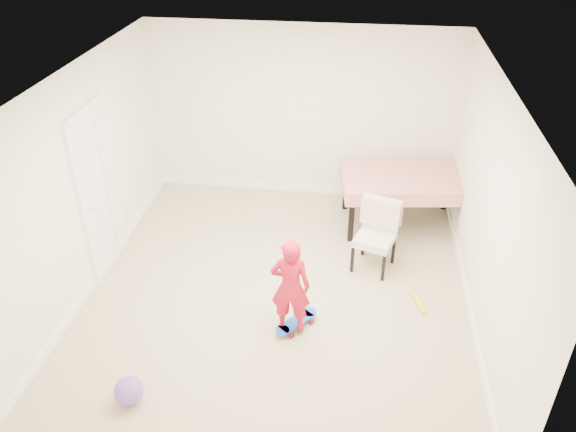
# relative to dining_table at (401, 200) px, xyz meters

# --- Properties ---
(ground) EXTENTS (5.00, 5.00, 0.00)m
(ground) POSITION_rel_dining_table_xyz_m (-1.50, -1.73, -0.39)
(ground) COLOR tan
(ground) RESTS_ON ground
(ceiling) EXTENTS (4.50, 5.00, 0.04)m
(ceiling) POSITION_rel_dining_table_xyz_m (-1.50, -1.73, 2.19)
(ceiling) COLOR white
(ceiling) RESTS_ON wall_back
(wall_back) EXTENTS (4.50, 0.04, 2.60)m
(wall_back) POSITION_rel_dining_table_xyz_m (-1.50, 0.75, 0.91)
(wall_back) COLOR white
(wall_back) RESTS_ON ground
(wall_front) EXTENTS (4.50, 0.04, 2.60)m
(wall_front) POSITION_rel_dining_table_xyz_m (-1.50, -4.21, 0.91)
(wall_front) COLOR white
(wall_front) RESTS_ON ground
(wall_left) EXTENTS (0.04, 5.00, 2.60)m
(wall_left) POSITION_rel_dining_table_xyz_m (-3.73, -1.73, 0.91)
(wall_left) COLOR white
(wall_left) RESTS_ON ground
(wall_right) EXTENTS (0.04, 5.00, 2.60)m
(wall_right) POSITION_rel_dining_table_xyz_m (0.73, -1.73, 0.91)
(wall_right) COLOR white
(wall_right) RESTS_ON ground
(door) EXTENTS (0.11, 0.94, 2.11)m
(door) POSITION_rel_dining_table_xyz_m (-3.72, -1.43, 0.63)
(door) COLOR white
(door) RESTS_ON ground
(baseboard_back) EXTENTS (4.50, 0.02, 0.12)m
(baseboard_back) POSITION_rel_dining_table_xyz_m (-1.50, 0.76, -0.33)
(baseboard_back) COLOR white
(baseboard_back) RESTS_ON ground
(baseboard_left) EXTENTS (0.02, 5.00, 0.12)m
(baseboard_left) POSITION_rel_dining_table_xyz_m (-3.74, -1.73, -0.33)
(baseboard_left) COLOR white
(baseboard_left) RESTS_ON ground
(baseboard_right) EXTENTS (0.02, 5.00, 0.12)m
(baseboard_right) POSITION_rel_dining_table_xyz_m (0.74, -1.73, -0.33)
(baseboard_right) COLOR white
(baseboard_right) RESTS_ON ground
(dining_table) EXTENTS (1.79, 1.26, 0.79)m
(dining_table) POSITION_rel_dining_table_xyz_m (0.00, 0.00, 0.00)
(dining_table) COLOR #AA2109
(dining_table) RESTS_ON ground
(dining_chair) EXTENTS (0.66, 0.71, 0.92)m
(dining_chair) POSITION_rel_dining_table_xyz_m (-0.37, -1.10, 0.07)
(dining_chair) COLOR white
(dining_chair) RESTS_ON ground
(skateboard) EXTENTS (0.53, 0.59, 0.09)m
(skateboard) POSITION_rel_dining_table_xyz_m (-1.20, -2.32, -0.35)
(skateboard) COLOR #173AC7
(skateboard) RESTS_ON ground
(child) EXTENTS (0.43, 0.28, 1.16)m
(child) POSITION_rel_dining_table_xyz_m (-1.26, -2.39, 0.19)
(child) COLOR red
(child) RESTS_ON ground
(balloon) EXTENTS (0.28, 0.28, 0.28)m
(balloon) POSITION_rel_dining_table_xyz_m (-2.65, -3.56, -0.25)
(balloon) COLOR #764EBC
(balloon) RESTS_ON ground
(foam_toy) EXTENTS (0.17, 0.40, 0.06)m
(foam_toy) POSITION_rel_dining_table_xyz_m (0.17, -1.75, -0.36)
(foam_toy) COLOR yellow
(foam_toy) RESTS_ON ground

